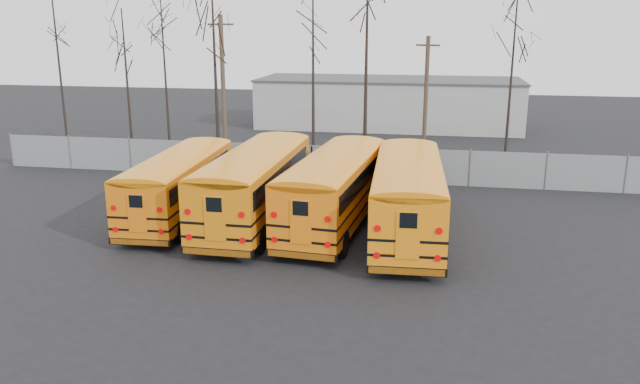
% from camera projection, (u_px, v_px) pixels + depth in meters
% --- Properties ---
extents(ground, '(120.00, 120.00, 0.00)m').
position_uv_depth(ground, '(273.00, 253.00, 24.37)').
color(ground, black).
rests_on(ground, ground).
extents(fence, '(40.00, 0.04, 2.00)m').
position_uv_depth(fence, '(326.00, 163.00, 35.50)').
color(fence, gray).
rests_on(fence, ground).
extents(distant_building, '(22.00, 8.00, 4.00)m').
position_uv_depth(distant_building, '(389.00, 103.00, 53.86)').
color(distant_building, '#B2B3AE').
rests_on(distant_building, ground).
extents(bus_a, '(3.01, 10.95, 3.03)m').
position_uv_depth(bus_a, '(180.00, 179.00, 28.50)').
color(bus_a, black).
rests_on(bus_a, ground).
extents(bus_b, '(2.88, 12.09, 3.37)m').
position_uv_depth(bus_b, '(257.00, 179.00, 27.72)').
color(bus_b, black).
rests_on(bus_b, ground).
extents(bus_c, '(3.71, 11.96, 3.30)m').
position_uv_depth(bus_c, '(336.00, 183.00, 27.24)').
color(bus_c, black).
rests_on(bus_c, ground).
extents(bus_d, '(3.32, 12.06, 3.34)m').
position_uv_depth(bus_d, '(408.00, 190.00, 25.98)').
color(bus_d, black).
rests_on(bus_d, ground).
extents(utility_pole_left, '(1.56, 0.75, 9.23)m').
position_uv_depth(utility_pole_left, '(223.00, 86.00, 40.34)').
color(utility_pole_left, '#473928').
rests_on(utility_pole_left, ground).
extents(utility_pole_right, '(1.40, 0.46, 7.98)m').
position_uv_depth(utility_pole_right, '(426.00, 103.00, 37.16)').
color(utility_pole_right, '#443226').
rests_on(utility_pole_right, ground).
extents(tree_0, '(0.26, 0.26, 12.93)m').
position_uv_depth(tree_0, '(58.00, 58.00, 40.61)').
color(tree_0, black).
rests_on(tree_0, ground).
extents(tree_1, '(0.26, 0.26, 9.61)m').
position_uv_depth(tree_1, '(127.00, 85.00, 40.27)').
color(tree_1, black).
rests_on(tree_1, ground).
extents(tree_2, '(0.26, 0.26, 10.32)m').
position_uv_depth(tree_2, '(166.00, 81.00, 39.55)').
color(tree_2, black).
rests_on(tree_2, ground).
extents(tree_3, '(0.26, 0.26, 11.12)m').
position_uv_depth(tree_3, '(216.00, 78.00, 37.07)').
color(tree_3, black).
rests_on(tree_3, ground).
extents(tree_4, '(0.26, 0.26, 11.47)m').
position_uv_depth(tree_4, '(313.00, 74.00, 37.69)').
color(tree_4, black).
rests_on(tree_4, ground).
extents(tree_5, '(0.26, 0.26, 12.98)m').
position_uv_depth(tree_5, '(366.00, 60.00, 38.34)').
color(tree_5, black).
rests_on(tree_5, ground).
extents(tree_6, '(0.26, 0.26, 10.82)m').
position_uv_depth(tree_6, '(511.00, 83.00, 35.19)').
color(tree_6, black).
rests_on(tree_6, ground).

